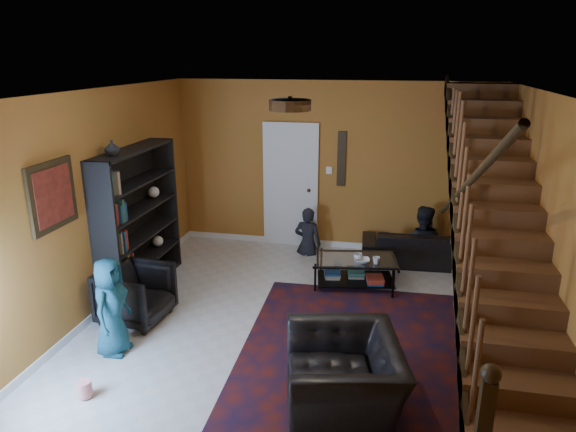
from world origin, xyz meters
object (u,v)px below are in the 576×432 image
object	(u,v)px
bookshelf	(139,223)
armchair_right	(343,379)
armchair_left	(136,294)
sofa	(421,247)
coffee_table	(355,270)

from	to	relation	value
bookshelf	armchair_right	size ratio (longest dim) A/B	1.74
armchair_left	armchair_right	world-z (taller)	armchair_right
sofa	armchair_right	size ratio (longest dim) A/B	1.62
bookshelf	coffee_table	distance (m)	3.10
armchair_left	sofa	bearing A→B (deg)	-47.77
armchair_left	bookshelf	bearing A→B (deg)	27.55
armchair_right	sofa	bearing A→B (deg)	154.85
armchair_left	armchair_right	bearing A→B (deg)	-108.96
bookshelf	sofa	world-z (taller)	bookshelf
bookshelf	coffee_table	bearing A→B (deg)	11.96
sofa	armchair_left	xyz separation A→B (m)	(-3.55, -2.60, 0.08)
armchair_right	coffee_table	size ratio (longest dim) A/B	0.94
armchair_left	armchair_right	xyz separation A→B (m)	(2.70, -1.26, 0.02)
sofa	coffee_table	world-z (taller)	sofa
sofa	coffee_table	bearing A→B (deg)	45.50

